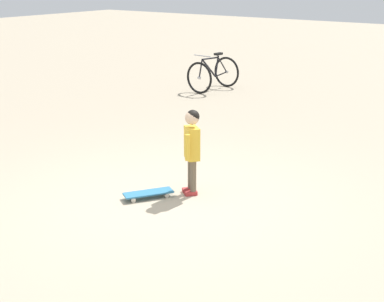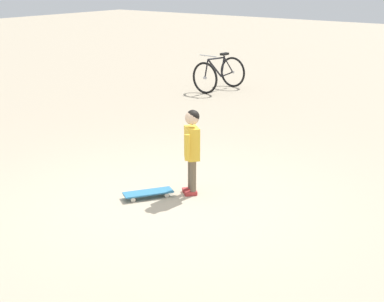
{
  "view_description": "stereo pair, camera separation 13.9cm",
  "coord_description": "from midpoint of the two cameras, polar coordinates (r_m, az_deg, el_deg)",
  "views": [
    {
      "loc": [
        4.85,
        3.86,
        2.64
      ],
      "look_at": [
        -0.44,
        0.03,
        0.55
      ],
      "focal_mm": 52.99,
      "sensor_mm": 36.0,
      "label": 1
    },
    {
      "loc": [
        4.77,
        3.97,
        2.64
      ],
      "look_at": [
        -0.44,
        0.03,
        0.55
      ],
      "focal_mm": 52.99,
      "sensor_mm": 36.0,
      "label": 2
    }
  ],
  "objects": [
    {
      "name": "skateboard",
      "position": [
        6.91,
        -3.85,
        -4.23
      ],
      "size": [
        0.61,
        0.49,
        0.07
      ],
      "color": "teal",
      "rests_on": "ground"
    },
    {
      "name": "ground_plane",
      "position": [
        6.74,
        -1.87,
        -5.34
      ],
      "size": [
        50.0,
        50.0,
        0.0
      ],
      "primitive_type": "plane",
      "color": "tan"
    },
    {
      "name": "bicycle_mid",
      "position": [
        13.09,
        3.06,
        7.76
      ],
      "size": [
        1.12,
        0.78,
        0.85
      ],
      "color": "black",
      "rests_on": "ground"
    },
    {
      "name": "child_person",
      "position": [
        6.83,
        0.57,
        0.85
      ],
      "size": [
        0.38,
        0.28,
        1.06
      ],
      "color": "brown",
      "rests_on": "ground"
    }
  ]
}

